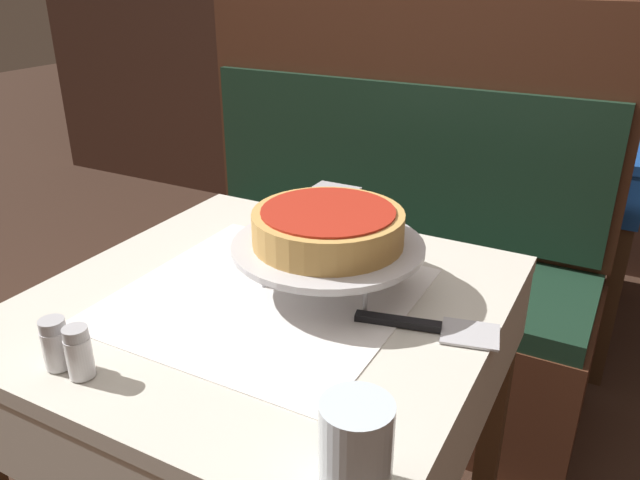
% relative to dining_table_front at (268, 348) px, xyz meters
% --- Properties ---
extents(dining_table_front, '(0.79, 0.79, 0.78)m').
position_rel_dining_table_front_xyz_m(dining_table_front, '(0.00, 0.00, 0.00)').
color(dining_table_front, beige).
rests_on(dining_table_front, ground_plane).
extents(dining_table_rear, '(0.77, 0.77, 0.78)m').
position_rel_dining_table_front_xyz_m(dining_table_rear, '(0.19, 1.54, -0.00)').
color(dining_table_rear, '#194799').
rests_on(dining_table_rear, ground_plane).
extents(booth_bench, '(1.37, 0.49, 1.23)m').
position_rel_dining_table_front_xyz_m(booth_bench, '(-0.15, 0.86, -0.31)').
color(booth_bench, '#4C2819').
rests_on(booth_bench, ground_plane).
extents(pizza_pan_stand, '(0.35, 0.35, 0.09)m').
position_rel_dining_table_front_xyz_m(pizza_pan_stand, '(0.08, 0.09, 0.19)').
color(pizza_pan_stand, '#ADADB2').
rests_on(pizza_pan_stand, dining_table_front).
extents(deep_dish_pizza, '(0.27, 0.27, 0.06)m').
position_rel_dining_table_front_xyz_m(deep_dish_pizza, '(0.08, 0.09, 0.23)').
color(deep_dish_pizza, tan).
rests_on(deep_dish_pizza, pizza_pan_stand).
extents(pizza_server, '(0.24, 0.10, 0.01)m').
position_rel_dining_table_front_xyz_m(pizza_server, '(0.30, 0.03, 0.12)').
color(pizza_server, '#BCBCC1').
rests_on(pizza_server, dining_table_front).
extents(water_glass_near, '(0.08, 0.08, 0.12)m').
position_rel_dining_table_front_xyz_m(water_glass_near, '(0.33, -0.33, 0.17)').
color(water_glass_near, silver).
rests_on(water_glass_near, dining_table_front).
extents(salt_shaker, '(0.04, 0.04, 0.08)m').
position_rel_dining_table_front_xyz_m(salt_shaker, '(-0.15, -0.32, 0.15)').
color(salt_shaker, silver).
rests_on(salt_shaker, dining_table_front).
extents(pepper_shaker, '(0.04, 0.04, 0.08)m').
position_rel_dining_table_front_xyz_m(pepper_shaker, '(-0.11, -0.32, 0.15)').
color(pepper_shaker, silver).
rests_on(pepper_shaker, dining_table_front).
extents(napkin_holder, '(0.10, 0.05, 0.09)m').
position_rel_dining_table_front_xyz_m(napkin_holder, '(-0.04, 0.35, 0.16)').
color(napkin_holder, '#B2B2B7').
rests_on(napkin_holder, dining_table_front).
extents(condiment_caddy, '(0.15, 0.15, 0.17)m').
position_rel_dining_table_front_xyz_m(condiment_caddy, '(0.28, 1.57, 0.16)').
color(condiment_caddy, black).
rests_on(condiment_caddy, dining_table_rear).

